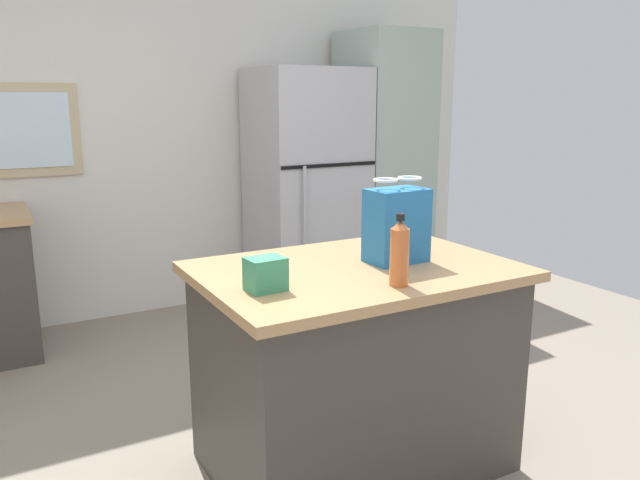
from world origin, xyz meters
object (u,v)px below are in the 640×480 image
Objects in this scene: bottle at (399,253)px; kitchen_island at (355,367)px; refrigerator at (306,189)px; small_box at (266,274)px; shopping_bag at (397,225)px; tall_cabinet at (383,165)px.

kitchen_island is at bearing 88.97° from bottle.
refrigerator is 2.52m from bottle.
shopping_bag is at bearing 9.19° from small_box.
tall_cabinet reaches higher than shopping_bag.
shopping_bag is at bearing -123.50° from tall_cabinet.
shopping_bag reaches higher than bottle.
shopping_bag is at bearing -108.06° from refrigerator.
bottle is at bearing -110.23° from refrigerator.
refrigerator is at bearing 69.77° from bottle.
small_box is (-2.01, -2.18, -0.08)m from tall_cabinet.
tall_cabinet is 2.83m from bottle.
bottle is at bearing -22.06° from small_box.
shopping_bag is at bearing -4.07° from kitchen_island.
bottle is (-0.19, -0.29, -0.04)m from shopping_bag.
refrigerator is 0.86× the size of tall_cabinet.
kitchen_island is 2.28m from refrigerator.
tall_cabinet is 15.49× the size of small_box.
tall_cabinet is at bearing 52.87° from kitchen_island.
tall_cabinet is at bearing 56.43° from bottle.
refrigerator reaches higher than small_box.
tall_cabinet is at bearing 47.24° from small_box.
tall_cabinet reaches higher than kitchen_island.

